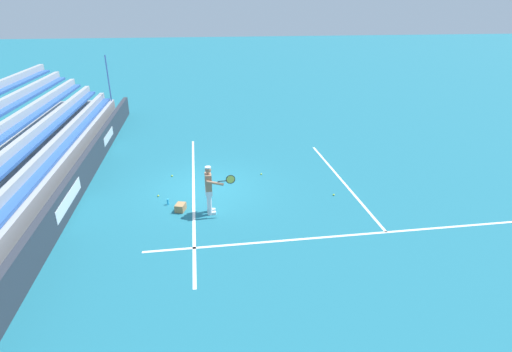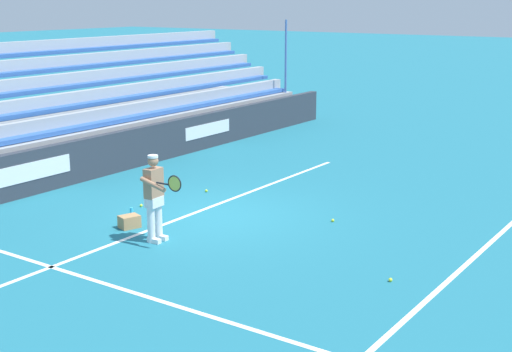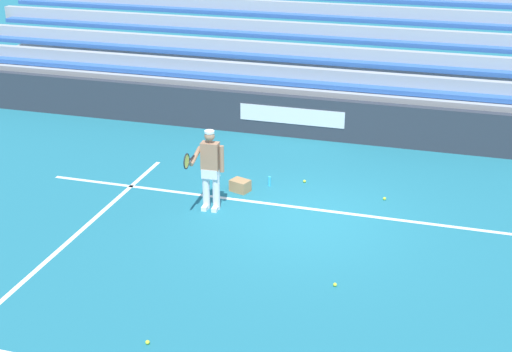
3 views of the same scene
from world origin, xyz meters
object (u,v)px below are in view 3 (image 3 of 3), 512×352
object	(u,v)px
tennis_ball_by_box	(304,181)
tennis_ball_midcourt	(148,342)
tennis_ball_far_left	(385,199)
water_bottle	(269,181)
tennis_player	(210,169)
tennis_ball_stray_back	(335,285)
ball_box_cardboard	(240,186)

from	to	relation	value
tennis_ball_by_box	tennis_ball_midcourt	xyz separation A→B (m)	(0.89, 6.52, 0.00)
tennis_ball_by_box	tennis_ball_far_left	xyz separation A→B (m)	(-1.85, 0.42, 0.00)
tennis_ball_midcourt	water_bottle	world-z (taller)	water_bottle
tennis_ball_far_left	tennis_ball_midcourt	bearing A→B (deg)	65.81
tennis_player	tennis_ball_midcourt	bearing A→B (deg)	98.31
tennis_ball_midcourt	water_bottle	bearing A→B (deg)	-91.63
tennis_player	tennis_ball_by_box	bearing A→B (deg)	-129.71
tennis_ball_stray_back	tennis_ball_midcourt	bearing A→B (deg)	45.17
ball_box_cardboard	water_bottle	distance (m)	0.71
tennis_ball_stray_back	water_bottle	bearing A→B (deg)	-59.67
tennis_ball_stray_back	tennis_ball_midcourt	world-z (taller)	same
tennis_ball_stray_back	tennis_ball_midcourt	size ratio (longest dim) A/B	1.00
tennis_player	tennis_ball_midcourt	distance (m)	4.76
tennis_ball_by_box	tennis_ball_far_left	bearing A→B (deg)	167.07
tennis_ball_by_box	tennis_ball_stray_back	world-z (taller)	same
ball_box_cardboard	tennis_ball_midcourt	size ratio (longest dim) A/B	6.06
tennis_ball_by_box	water_bottle	size ratio (longest dim) A/B	0.30
ball_box_cardboard	tennis_ball_midcourt	bearing A→B (deg)	93.67
tennis_ball_stray_back	water_bottle	xyz separation A→B (m)	(2.19, -3.75, 0.08)
water_bottle	tennis_ball_by_box	bearing A→B (deg)	-151.01
tennis_ball_far_left	tennis_ball_midcourt	xyz separation A→B (m)	(2.74, 6.09, 0.00)
tennis_player	tennis_ball_stray_back	distance (m)	3.88
ball_box_cardboard	water_bottle	world-z (taller)	ball_box_cardboard
tennis_ball_stray_back	tennis_ball_far_left	xyz separation A→B (m)	(-0.37, -3.72, 0.00)
tennis_player	tennis_ball_by_box	size ratio (longest dim) A/B	25.98
tennis_ball_midcourt	water_bottle	distance (m)	6.13
tennis_player	ball_box_cardboard	distance (m)	1.32
ball_box_cardboard	tennis_player	bearing A→B (deg)	73.01
tennis_player	tennis_ball_stray_back	bearing A→B (deg)	143.45
tennis_player	ball_box_cardboard	xyz separation A→B (m)	(-0.31, -1.03, -0.76)
ball_box_cardboard	water_bottle	xyz separation A→B (m)	(-0.54, -0.46, -0.02)
tennis_ball_by_box	tennis_ball_midcourt	world-z (taller)	same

